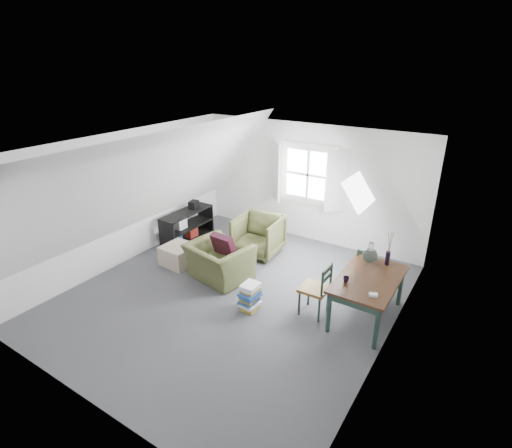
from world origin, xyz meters
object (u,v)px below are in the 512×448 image
Objects in this scene: ottoman at (179,255)px; magazine_stack at (250,297)px; armchair_near at (220,278)px; armchair_far at (258,253)px; media_shelf at (186,228)px; dining_chair_far at (368,269)px; dining_chair_near at (317,288)px; dining_table at (369,283)px.

magazine_stack is at bearing -14.13° from ottoman.
armchair_near is 1.01m from ottoman.
media_shelf is (-1.66, -0.31, 0.30)m from armchair_far.
media_shelf is at bearing -19.27° from armchair_near.
ottoman is 0.70× the size of dining_chair_far.
magazine_stack is (1.98, -0.50, 0.03)m from ottoman.
magazine_stack is at bearing -25.90° from media_shelf.
armchair_near is 1.19× the size of dining_chair_near.
magazine_stack reaches higher than armchair_far.
ottoman is 2.92m from dining_chair_near.
armchair_near is at bearing 153.64° from magazine_stack.
armchair_far is 2.36m from dining_chair_far.
ottoman is (-1.05, -1.20, 0.19)m from armchair_far.
dining_table reaches higher than ottoman.
dining_table is at bearing -163.83° from armchair_near.
dining_chair_far is (2.31, -0.20, 0.42)m from armchair_far.
dining_chair_far is at bearing 103.17° from dining_table.
dining_chair_far is at bearing 47.18° from magazine_stack.
dining_table is 0.79m from dining_chair_far.
ottoman is 1.33× the size of magazine_stack.
dining_table is 3.27× the size of magazine_stack.
dining_chair_far reaches higher than ottoman.
dining_table is at bearing 25.13° from magazine_stack.
armchair_far is 2.78m from dining_table.
dining_chair_near reaches higher than ottoman.
media_shelf is at bearing 167.14° from dining_table.
magazine_stack is at bearing -46.86° from dining_chair_near.
ottoman is 3.63m from dining_table.
dining_chair_near is 2.03× the size of magazine_stack.
dining_chair_near reaches higher than media_shelf.
armchair_near is 1.28× the size of dining_chair_far.
dining_table reaches higher than armchair_near.
armchair_far is 1.61m from ottoman.
ottoman is (-0.99, 0.01, 0.19)m from armchair_near.
magazine_stack is at bearing 163.86° from armchair_near.
armchair_far is 2.05× the size of magazine_stack.
dining_table is at bearing 4.17° from ottoman.
ottoman is 0.45× the size of media_shelf.
armchair_far is (0.06, 1.21, 0.00)m from armchair_near.
armchair_far is 0.63× the size of dining_table.
magazine_stack is at bearing 26.44° from dining_chair_far.
dining_table is 1.10× the size of media_shelf.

